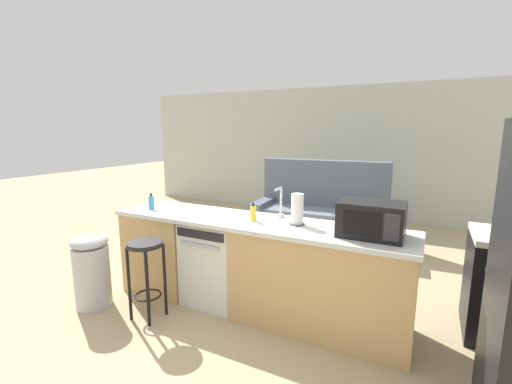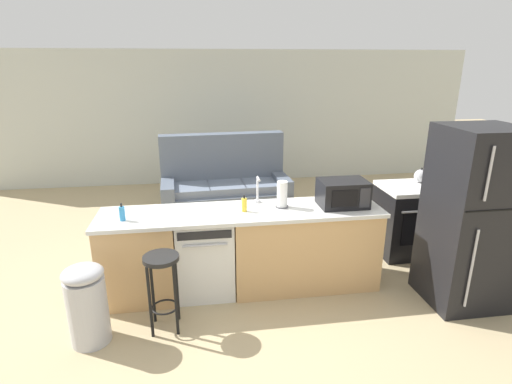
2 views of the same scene
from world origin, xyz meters
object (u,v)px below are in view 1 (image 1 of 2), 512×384
object	(u,v)px
microwave	(372,219)
bar_stool	(146,263)
dish_soap_bottle	(151,203)
couch	(320,217)
trash_bin	(92,270)
paper_towel_roll	(297,210)
soap_bottle	(253,213)
dishwasher	(218,261)

from	to	relation	value
microwave	bar_stool	distance (m)	2.02
dish_soap_bottle	couch	xyz separation A→B (m)	(1.16, 2.44, -0.58)
microwave	couch	size ratio (longest dim) A/B	0.24
microwave	dish_soap_bottle	size ratio (longest dim) A/B	2.84
trash_bin	paper_towel_roll	bearing A→B (deg)	21.45
paper_towel_roll	dish_soap_bottle	distance (m)	1.62
dish_soap_bottle	trash_bin	size ratio (longest dim) A/B	0.24
soap_bottle	trash_bin	distance (m)	1.71
soap_bottle	couch	bearing A→B (deg)	90.95
bar_stool	soap_bottle	bearing A→B (deg)	35.19
bar_stool	couch	world-z (taller)	couch
soap_bottle	dish_soap_bottle	xyz separation A→B (m)	(-1.20, -0.07, 0.00)
paper_towel_roll	trash_bin	bearing A→B (deg)	-158.55
dishwasher	soap_bottle	world-z (taller)	soap_bottle
dishwasher	bar_stool	world-z (taller)	dishwasher
paper_towel_roll	dish_soap_bottle	size ratio (longest dim) A/B	1.60
dishwasher	couch	world-z (taller)	couch
dishwasher	dish_soap_bottle	distance (m)	0.96
couch	trash_bin	bearing A→B (deg)	-115.05
paper_towel_roll	couch	distance (m)	2.43
soap_bottle	trash_bin	xyz separation A→B (m)	(-1.46, -0.66, -0.59)
dishwasher	soap_bottle	bearing A→B (deg)	-2.87
microwave	trash_bin	size ratio (longest dim) A/B	0.68
paper_towel_roll	dishwasher	bearing A→B (deg)	-176.66
bar_stool	couch	size ratio (longest dim) A/B	0.36
soap_bottle	dish_soap_bottle	bearing A→B (deg)	-176.56
microwave	soap_bottle	size ratio (longest dim) A/B	2.84
trash_bin	soap_bottle	bearing A→B (deg)	24.51
dishwasher	couch	size ratio (longest dim) A/B	0.41
dishwasher	soap_bottle	size ratio (longest dim) A/B	4.77
microwave	couch	bearing A→B (deg)	115.04
microwave	paper_towel_roll	xyz separation A→B (m)	(-0.65, 0.05, -0.00)
couch	paper_towel_roll	bearing A→B (deg)	-78.94
dish_soap_bottle	bar_stool	xyz separation A→B (m)	(0.39, -0.50, -0.44)
dish_soap_bottle	bar_stool	distance (m)	0.77
bar_stool	couch	bearing A→B (deg)	75.26
dish_soap_bottle	dishwasher	bearing A→B (deg)	6.81
trash_bin	bar_stool	bearing A→B (deg)	8.06
dishwasher	dish_soap_bottle	xyz separation A→B (m)	(-0.78, -0.09, 0.55)
trash_bin	couch	distance (m)	3.34
paper_towel_roll	bar_stool	size ratio (longest dim) A/B	0.38
soap_bottle	dish_soap_bottle	world-z (taller)	same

